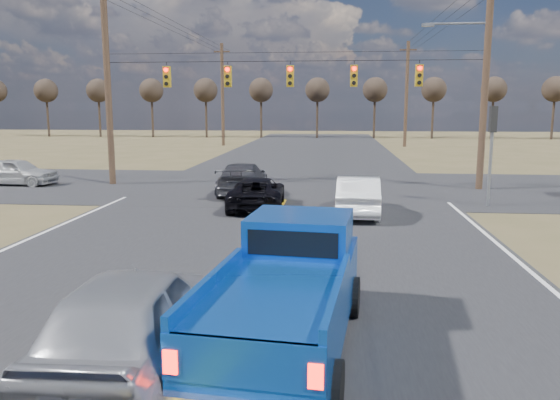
# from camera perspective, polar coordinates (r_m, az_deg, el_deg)

# --- Properties ---
(ground) EXTENTS (160.00, 160.00, 0.00)m
(ground) POSITION_cam_1_polar(r_m,az_deg,el_deg) (9.48, -8.02, -14.54)
(ground) COLOR brown
(ground) RESTS_ON ground
(road_main) EXTENTS (14.00, 120.00, 0.02)m
(road_main) POSITION_cam_1_polar(r_m,az_deg,el_deg) (18.91, -0.91, -2.11)
(road_main) COLOR #28282B
(road_main) RESTS_ON ground
(road_cross) EXTENTS (120.00, 12.00, 0.02)m
(road_cross) POSITION_cam_1_polar(r_m,az_deg,el_deg) (26.76, 1.04, 1.40)
(road_cross) COLOR #28282B
(road_cross) RESTS_ON ground
(signal_gantry) EXTENTS (19.60, 4.83, 10.00)m
(signal_gantry) POSITION_cam_1_polar(r_m,az_deg,el_deg) (26.25, 2.15, 12.32)
(signal_gantry) COLOR #473323
(signal_gantry) RESTS_ON ground
(utility_poles) EXTENTS (19.60, 58.32, 10.00)m
(utility_poles) POSITION_cam_1_polar(r_m,az_deg,el_deg) (25.51, 0.89, 12.77)
(utility_poles) COLOR #473323
(utility_poles) RESTS_ON ground
(treeline) EXTENTS (87.00, 117.80, 7.40)m
(treeline) POSITION_cam_1_polar(r_m,az_deg,el_deg) (35.46, 2.26, 12.68)
(treeline) COLOR #33261C
(treeline) RESTS_ON ground
(pickup_truck) EXTENTS (2.54, 5.45, 1.98)m
(pickup_truck) POSITION_cam_1_polar(r_m,az_deg,el_deg) (8.88, 0.82, -9.47)
(pickup_truck) COLOR black
(pickup_truck) RESTS_ON ground
(silver_suv) EXTENTS (2.05, 4.77, 1.60)m
(silver_suv) POSITION_cam_1_polar(r_m,az_deg,el_deg) (8.53, -15.08, -11.78)
(silver_suv) COLOR #A2A3A9
(silver_suv) RESTS_ON ground
(black_suv) EXTENTS (2.28, 4.49, 1.21)m
(black_suv) POSITION_cam_1_polar(r_m,az_deg,el_deg) (21.00, -2.42, 0.76)
(black_suv) COLOR black
(black_suv) RESTS_ON ground
(white_car_queue) EXTENTS (1.65, 4.34, 1.41)m
(white_car_queue) POSITION_cam_1_polar(r_m,az_deg,el_deg) (19.94, 8.16, 0.48)
(white_car_queue) COLOR white
(white_car_queue) RESTS_ON ground
(dgrey_car_queue) EXTENTS (2.21, 4.95, 1.41)m
(dgrey_car_queue) POSITION_cam_1_polar(r_m,az_deg,el_deg) (24.44, -3.95, 2.25)
(dgrey_car_queue) COLOR #39393F
(dgrey_car_queue) RESTS_ON ground
(cross_car_west) EXTENTS (1.82, 4.06, 1.36)m
(cross_car_west) POSITION_cam_1_polar(r_m,az_deg,el_deg) (30.20, -25.83, 2.68)
(cross_car_west) COLOR #B9B9B9
(cross_car_west) RESTS_ON ground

